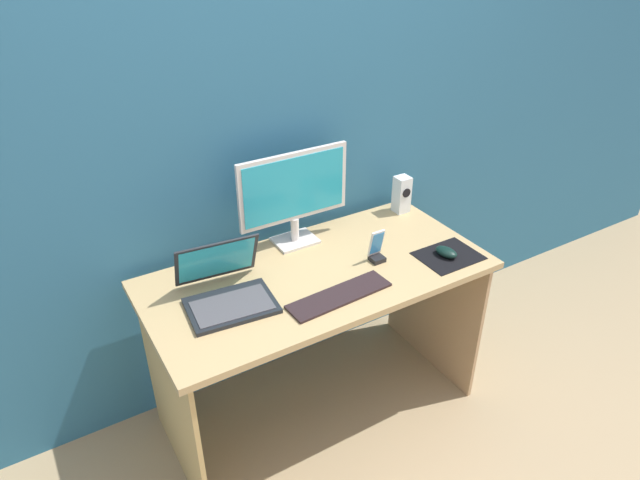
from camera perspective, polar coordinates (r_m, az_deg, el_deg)
ground_plane at (r=2.74m, az=-0.19°, el=-16.28°), size 8.00×8.00×0.00m
wall_back at (r=2.34m, az=-5.32°, el=11.82°), size 6.00×0.04×2.50m
desk at (r=2.34m, az=-0.21°, el=-6.43°), size 1.37×0.66×0.75m
monitor at (r=2.34m, az=-2.62°, el=4.70°), size 0.49×0.14×0.41m
speaker_right at (r=2.68m, az=8.18°, el=4.55°), size 0.07×0.07×0.17m
laptop at (r=2.10m, az=-9.36°, el=-4.97°), size 0.34×0.34×0.21m
keyboard_external at (r=2.11m, az=1.96°, el=-5.58°), size 0.42×0.14×0.01m
mousepad at (r=2.41m, az=12.73°, el=-1.55°), size 0.25×0.20×0.00m
mouse at (r=2.39m, az=12.52°, el=-1.18°), size 0.08×0.11×0.04m
phone_in_dock at (r=2.31m, az=5.69°, el=-1.01°), size 0.06×0.06×0.14m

